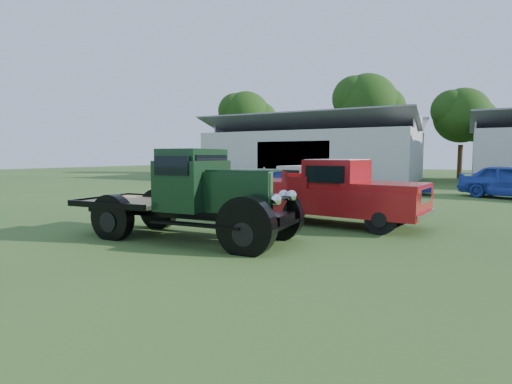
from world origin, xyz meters
The scene contains 9 objects.
ground centered at (0.00, 0.00, 0.00)m, with size 120.00×120.00×0.00m, color #27481D.
shed_left centered at (-7.00, 26.00, 2.80)m, with size 18.80×10.20×5.60m, color #A8A8A5, non-canonical shape.
fence_rail centered at (-8.00, 20.00, 0.60)m, with size 14.20×0.16×1.20m, color white, non-canonical shape.
tree_a centered at (-18.00, 33.00, 5.25)m, with size 6.30×6.30×10.50m, color black, non-canonical shape.
tree_b centered at (-4.00, 34.00, 5.75)m, with size 6.90×6.90×11.50m, color black, non-canonical shape.
tree_c centered at (5.00, 33.00, 4.50)m, with size 5.40×5.40×9.00m, color black, non-canonical shape.
vintage_flatbed centered at (-0.55, -0.98, 1.14)m, with size 5.74×2.27×2.27m, color black, non-canonical shape.
red_pickup centered at (2.01, 2.91, 1.01)m, with size 5.55×2.13×2.02m, color maroon, non-canonical shape.
white_pickup centered at (-0.50, 6.20, 0.83)m, with size 4.54×1.76×1.67m, color beige, non-canonical shape.
Camera 1 is at (5.63, -9.05, 2.10)m, focal length 28.00 mm.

